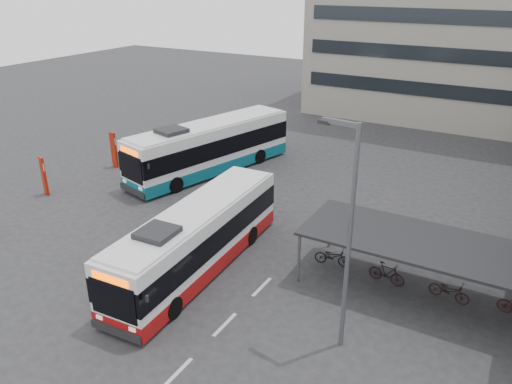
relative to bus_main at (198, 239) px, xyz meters
The scene contains 9 objects.
ground 1.78m from the bus_main, ahead, with size 120.00×120.00×0.00m, color #28282B.
bike_shelter 9.81m from the bus_main, 18.41° to the left, with size 10.00×4.00×2.54m.
road_markings 4.70m from the bus_main, 40.89° to the right, with size 0.15×7.60×0.01m.
bus_main is the anchor object (origin of this frame).
bus_teal 12.67m from the bus_main, 122.02° to the left, with size 5.90×12.98×3.76m.
pedestrian 0.64m from the bus_main, 139.66° to the right, with size 0.68×0.45×1.87m, color black.
lamp_post 8.49m from the bus_main, 12.39° to the right, with size 1.50×0.36×8.56m.
sign_totem_mid 13.56m from the bus_main, behind, with size 0.52×0.32×2.49m.
sign_totem_north 15.41m from the bus_main, 148.70° to the left, with size 0.56×0.24×2.58m.
Camera 1 is at (11.54, -16.25, 12.72)m, focal length 35.00 mm.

